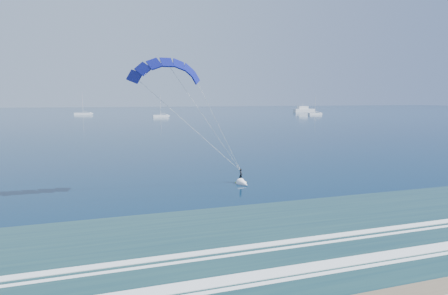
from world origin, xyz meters
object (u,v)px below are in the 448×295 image
sailboat_2 (83,114)px  sailboat_3 (161,116)px  kitesurfer_rig (206,120)px  motor_yacht (304,110)px  sailboat_4 (315,114)px

sailboat_2 → sailboat_3: 58.51m
kitesurfer_rig → sailboat_3: size_ratio=1.33×
sailboat_2 → sailboat_3: size_ratio=1.19×
motor_yacht → kitesurfer_rig: bearing=-122.6°
motor_yacht → sailboat_3: bearing=-158.0°
kitesurfer_rig → motor_yacht: (131.44, 205.89, -5.64)m
kitesurfer_rig → sailboat_3: (23.98, 162.37, -6.60)m
sailboat_2 → kitesurfer_rig: bearing=-86.3°
motor_yacht → sailboat_3: size_ratio=1.38×
motor_yacht → sailboat_2: bearing=179.4°
motor_yacht → sailboat_4: size_ratio=1.35×
sailboat_2 → sailboat_3: (37.35, -45.04, -0.01)m
kitesurfer_rig → sailboat_2: size_ratio=1.12×
sailboat_2 → sailboat_4: 134.55m
kitesurfer_rig → sailboat_2: 207.95m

